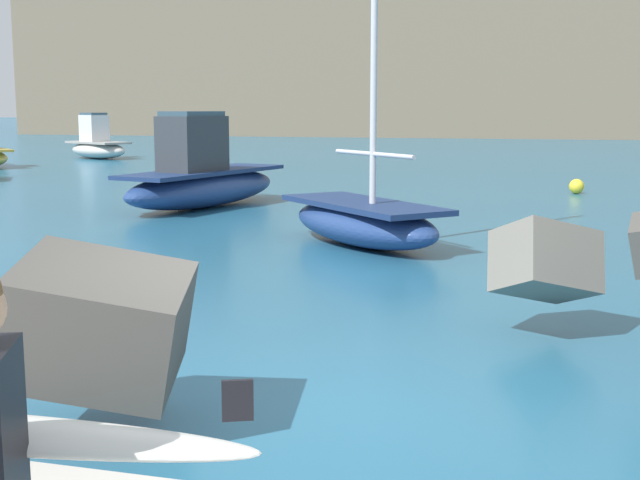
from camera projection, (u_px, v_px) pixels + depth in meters
name	position (u px, v px, depth m)	size (l,w,h in m)	color
ground_plane	(292.00, 417.00, 6.91)	(400.00, 400.00, 0.00)	#235B7A
breakwater_jetty	(440.00, 270.00, 7.86)	(32.92, 6.28, 2.22)	gray
boat_near_left	(202.00, 178.00, 21.45)	(2.98, 6.00, 2.43)	navy
boat_near_centre	(363.00, 218.00, 15.53)	(4.00, 3.98, 7.45)	navy
boat_far_right	(97.00, 145.00, 42.29)	(4.35, 3.40, 2.29)	beige
mooring_buoy_inner	(577.00, 186.00, 24.95)	(0.44, 0.44, 0.44)	yellow
headland_bluff	(502.00, 60.00, 85.44)	(91.63, 35.10, 14.59)	#756651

